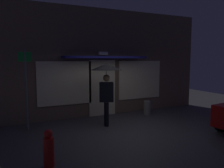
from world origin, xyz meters
TOP-DOWN VIEW (x-y plane):
  - ground_plane at (0.00, 0.00)m, footprint 18.00×18.00m
  - building_facade at (0.00, 2.34)m, footprint 9.13×1.00m
  - person_with_umbrella at (-0.42, 0.84)m, footprint 1.04×1.04m
  - street_sign_post at (-2.86, 1.47)m, footprint 0.40×0.07m
  - sidewalk_bollard at (1.65, 1.46)m, footprint 0.29×0.29m
  - fire_hydrant at (-2.68, -1.32)m, footprint 0.22×0.22m

SIDE VIEW (x-z plane):
  - ground_plane at x=0.00m, z-range 0.00..0.00m
  - sidewalk_bollard at x=1.65m, z-range 0.00..0.56m
  - fire_hydrant at x=-2.68m, z-range -0.03..0.77m
  - street_sign_post at x=-2.86m, z-range 0.17..2.71m
  - person_with_umbrella at x=-0.42m, z-range 0.58..2.66m
  - building_facade at x=0.00m, z-range -0.02..4.15m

